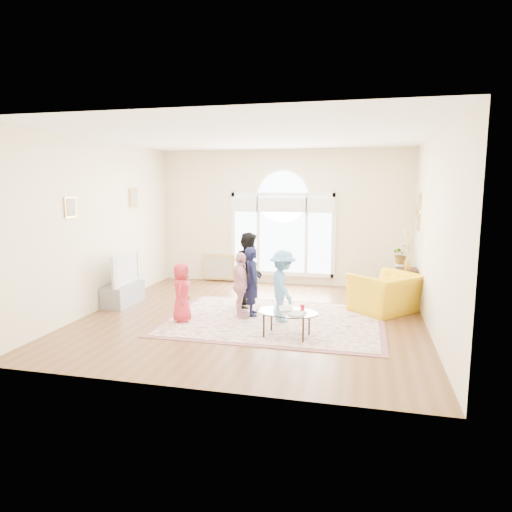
% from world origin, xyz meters
% --- Properties ---
extents(ground, '(6.00, 6.00, 0.00)m').
position_xyz_m(ground, '(0.00, 0.00, 0.00)').
color(ground, brown).
rests_on(ground, ground).
extents(room_shell, '(6.00, 6.00, 6.00)m').
position_xyz_m(room_shell, '(0.01, 2.83, 1.57)').
color(room_shell, beige).
rests_on(room_shell, ground).
extents(area_rug, '(3.60, 2.60, 0.02)m').
position_xyz_m(area_rug, '(0.41, -0.08, 0.01)').
color(area_rug, beige).
rests_on(area_rug, ground).
extents(rug_border, '(3.80, 2.80, 0.01)m').
position_xyz_m(rug_border, '(0.41, -0.08, 0.01)').
color(rug_border, '#885151').
rests_on(rug_border, ground).
extents(tv_console, '(0.45, 1.00, 0.42)m').
position_xyz_m(tv_console, '(-2.75, 0.30, 0.21)').
color(tv_console, gray).
rests_on(tv_console, ground).
extents(television, '(0.17, 1.07, 0.61)m').
position_xyz_m(television, '(-2.74, 0.30, 0.73)').
color(television, black).
rests_on(television, tv_console).
extents(coffee_table, '(1.07, 0.76, 0.54)m').
position_xyz_m(coffee_table, '(0.78, -0.92, 0.40)').
color(coffee_table, silver).
rests_on(coffee_table, ground).
extents(armchair, '(1.49, 1.50, 0.74)m').
position_xyz_m(armchair, '(2.35, 0.92, 0.37)').
color(armchair, gold).
rests_on(armchair, ground).
extents(side_cabinet, '(0.40, 0.50, 0.70)m').
position_xyz_m(side_cabinet, '(2.78, 1.78, 0.35)').
color(side_cabinet, black).
rests_on(side_cabinet, ground).
extents(floor_lamp, '(0.26, 0.26, 1.51)m').
position_xyz_m(floor_lamp, '(2.75, 1.55, 1.28)').
color(floor_lamp, black).
rests_on(floor_lamp, ground).
extents(plant_pedestal, '(0.20, 0.20, 0.70)m').
position_xyz_m(plant_pedestal, '(2.70, 2.36, 0.35)').
color(plant_pedestal, white).
rests_on(plant_pedestal, ground).
extents(potted_plant, '(0.47, 0.44, 0.42)m').
position_xyz_m(potted_plant, '(2.70, 2.36, 0.91)').
color(potted_plant, '#33722D').
rests_on(potted_plant, plant_pedestal).
extents(leaning_picture, '(0.80, 0.14, 0.62)m').
position_xyz_m(leaning_picture, '(-1.58, 2.90, 0.00)').
color(leaning_picture, tan).
rests_on(leaning_picture, ground).
extents(child_red, '(0.42, 0.55, 1.03)m').
position_xyz_m(child_red, '(-1.14, -0.53, 0.53)').
color(child_red, red).
rests_on(child_red, area_rug).
extents(child_navy, '(0.43, 0.53, 1.25)m').
position_xyz_m(child_navy, '(-0.03, 0.11, 0.65)').
color(child_navy, '#121533').
rests_on(child_navy, area_rug).
extents(child_black, '(0.58, 0.73, 1.46)m').
position_xyz_m(child_black, '(-0.22, 0.68, 0.75)').
color(child_black, black).
rests_on(child_black, area_rug).
extents(child_pink, '(0.53, 0.75, 1.18)m').
position_xyz_m(child_pink, '(-0.20, -0.08, 0.61)').
color(child_pink, '#F5ACB9').
rests_on(child_pink, area_rug).
extents(child_blue, '(0.76, 0.93, 1.25)m').
position_xyz_m(child_blue, '(0.57, -0.13, 0.65)').
color(child_blue, '#5C9BCF').
rests_on(child_blue, area_rug).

